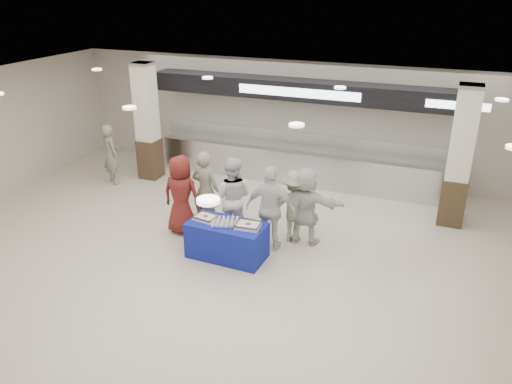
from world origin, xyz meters
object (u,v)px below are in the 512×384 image
at_px(cupcake_tray, 225,222).
at_px(chef_short, 271,209).
at_px(display_table, 227,240).
at_px(soldier_a, 205,190).
at_px(civilian_white, 305,206).
at_px(sheet_cake_left, 206,217).
at_px(sheet_cake_right, 248,225).
at_px(soldier_bg, 111,154).
at_px(chef_tall, 232,198).
at_px(civilian_maroon, 181,195).
at_px(soldier_b, 295,206).

height_order(cupcake_tray, chef_short, chef_short).
distance_m(display_table, cupcake_tray, 0.41).
xyz_separation_m(soldier_a, civilian_white, (2.27, 0.11, -0.05)).
height_order(sheet_cake_left, sheet_cake_right, sheet_cake_right).
xyz_separation_m(sheet_cake_left, sheet_cake_right, (0.93, -0.02, 0.00)).
distance_m(cupcake_tray, soldier_bg, 5.21).
distance_m(chef_tall, civilian_white, 1.57).
xyz_separation_m(civilian_maroon, chef_short, (2.07, 0.00, 0.02)).
height_order(soldier_a, soldier_bg, soldier_a).
bearing_deg(civilian_maroon, soldier_b, -168.98).
xyz_separation_m(sheet_cake_left, soldier_a, (-0.52, 1.04, 0.10)).
bearing_deg(cupcake_tray, civilian_white, 42.35).
bearing_deg(display_table, sheet_cake_right, 2.17).
relative_size(chef_short, soldier_bg, 1.10).
xyz_separation_m(chef_short, civilian_white, (0.58, 0.52, -0.06)).
bearing_deg(soldier_a, soldier_b, -172.91).
bearing_deg(chef_tall, sheet_cake_left, 68.96).
relative_size(civilian_maroon, chef_tall, 0.98).
relative_size(display_table, sheet_cake_right, 3.12).
bearing_deg(civilian_white, sheet_cake_right, 52.72).
bearing_deg(soldier_bg, soldier_a, -171.20).
bearing_deg(chef_short, sheet_cake_left, 26.91).
distance_m(display_table, sheet_cake_left, 0.63).
distance_m(soldier_a, soldier_bg, 3.87).
bearing_deg(civilian_white, display_table, 40.10).
relative_size(display_table, chef_tall, 0.85).
relative_size(display_table, civilian_maroon, 0.87).
bearing_deg(civilian_white, chef_tall, 8.13).
distance_m(soldier_a, chef_tall, 0.75).
height_order(sheet_cake_left, chef_short, chef_short).
bearing_deg(civilian_white, sheet_cake_left, 31.14).
xyz_separation_m(sheet_cake_right, civilian_white, (0.82, 1.16, 0.05)).
relative_size(sheet_cake_right, chef_tall, 0.27).
distance_m(soldier_a, chef_short, 1.74).
relative_size(civilian_maroon, chef_short, 0.98).
height_order(sheet_cake_right, civilian_maroon, civilian_maroon).
distance_m(sheet_cake_left, chef_short, 1.33).
bearing_deg(soldier_a, display_table, 136.93).
distance_m(display_table, chef_short, 1.09).
xyz_separation_m(soldier_b, soldier_bg, (-5.63, 1.33, 0.03)).
height_order(display_table, sheet_cake_right, sheet_cake_right).
bearing_deg(soldier_bg, display_table, -177.88).
xyz_separation_m(sheet_cake_right, chef_short, (0.24, 0.64, 0.11)).
bearing_deg(soldier_a, civilian_white, -173.52).
bearing_deg(sheet_cake_right, sheet_cake_left, 179.00).
xyz_separation_m(civilian_maroon, chef_tall, (1.10, 0.24, 0.02)).
height_order(civilian_white, soldier_bg, civilian_white).
xyz_separation_m(chef_tall, soldier_b, (1.31, 0.29, -0.11)).
bearing_deg(civilian_maroon, sheet_cake_left, 143.72).
bearing_deg(cupcake_tray, soldier_b, 48.25).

